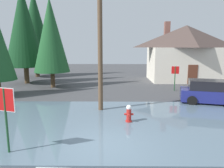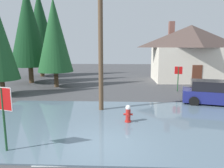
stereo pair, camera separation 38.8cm
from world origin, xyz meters
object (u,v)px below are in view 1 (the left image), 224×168
at_px(stop_sign_near, 5,107).
at_px(stop_sign_far, 175,73).
at_px(pine_tree_short_left, 35,27).
at_px(pine_tree_mid_left, 23,27).
at_px(fire_hydrant, 129,114).
at_px(utility_pole, 100,24).
at_px(pine_tree_far_center, 51,35).
at_px(house, 185,52).
at_px(parked_car, 213,93).

xyz_separation_m(stop_sign_near, stop_sign_far, (9.11, 11.40, -0.23)).
bearing_deg(pine_tree_short_left, pine_tree_mid_left, -82.57).
bearing_deg(fire_hydrant, pine_tree_mid_left, 130.03).
distance_m(utility_pole, pine_tree_mid_left, 12.95).
relative_size(pine_tree_short_left, pine_tree_far_center, 1.28).
height_order(fire_hydrant, pine_tree_far_center, pine_tree_far_center).
height_order(fire_hydrant, pine_tree_short_left, pine_tree_short_left).
bearing_deg(house, pine_tree_short_left, 171.08).
distance_m(house, pine_tree_short_left, 18.42).
height_order(fire_hydrant, house, house).
bearing_deg(fire_hydrant, parked_car, 32.71).
relative_size(parked_car, pine_tree_far_center, 0.56).
bearing_deg(stop_sign_far, stop_sign_near, -128.63).
relative_size(fire_hydrant, utility_pole, 0.10).
xyz_separation_m(house, pine_tree_short_left, (-17.95, 2.82, 3.03)).
xyz_separation_m(stop_sign_far, pine_tree_mid_left, (-14.55, 3.78, 4.28)).
bearing_deg(house, pine_tree_far_center, -162.22).
xyz_separation_m(stop_sign_far, pine_tree_short_left, (-15.21, 8.81, 4.70)).
distance_m(house, parked_car, 10.67).
height_order(utility_pole, house, utility_pole).
bearing_deg(stop_sign_near, house, 55.73).
relative_size(house, pine_tree_far_center, 1.03).
bearing_deg(stop_sign_near, pine_tree_far_center, 98.96).
height_order(stop_sign_near, house, house).
relative_size(utility_pole, parked_car, 2.11).
relative_size(pine_tree_mid_left, pine_tree_far_center, 1.20).
relative_size(stop_sign_far, house, 0.26).
bearing_deg(pine_tree_far_center, pine_tree_mid_left, 146.57).
bearing_deg(parked_car, house, 82.57).
height_order(fire_hydrant, pine_tree_mid_left, pine_tree_mid_left).
distance_m(pine_tree_short_left, pine_tree_far_center, 8.44).
height_order(stop_sign_near, parked_car, stop_sign_near).
distance_m(stop_sign_near, fire_hydrant, 5.77).
xyz_separation_m(stop_sign_near, pine_tree_far_center, (-2.04, 12.94, 3.09)).
relative_size(stop_sign_near, house, 0.29).
bearing_deg(pine_tree_mid_left, house, 7.29).
xyz_separation_m(fire_hydrant, parked_car, (5.95, 3.82, 0.30)).
distance_m(utility_pole, stop_sign_far, 9.29).
bearing_deg(parked_car, utility_pole, -167.17).
bearing_deg(parked_car, pine_tree_mid_left, 153.11).
height_order(parked_car, pine_tree_far_center, pine_tree_far_center).
xyz_separation_m(fire_hydrant, utility_pole, (-1.57, 2.11, 4.65)).
bearing_deg(pine_tree_far_center, fire_hydrant, -55.65).
height_order(stop_sign_near, stop_sign_far, stop_sign_near).
distance_m(stop_sign_near, house, 21.10).
height_order(parked_car, pine_tree_mid_left, pine_tree_mid_left).
distance_m(stop_sign_near, stop_sign_far, 14.60).
bearing_deg(stop_sign_far, pine_tree_short_left, 149.91).
bearing_deg(utility_pole, pine_tree_far_center, 123.69).
bearing_deg(fire_hydrant, house, 62.70).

